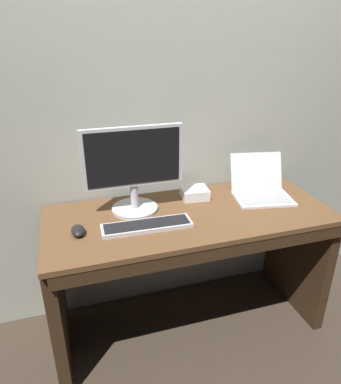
{
  "coord_description": "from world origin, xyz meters",
  "views": [
    {
      "loc": [
        -0.61,
        -1.6,
        1.67
      ],
      "look_at": [
        -0.11,
        0.0,
        0.92
      ],
      "focal_mm": 33.13,
      "sensor_mm": 36.0,
      "label": 1
    }
  ],
  "objects": [
    {
      "name": "ground_plane",
      "position": [
        0.0,
        0.0,
        0.0
      ],
      "size": [
        14.0,
        14.0,
        0.0
      ],
      "primitive_type": "plane",
      "color": "#382D23"
    },
    {
      "name": "external_drive_box",
      "position": [
        0.09,
        0.18,
        0.81
      ],
      "size": [
        0.17,
        0.15,
        0.06
      ],
      "primitive_type": "cube",
      "rotation": [
        0.0,
        0.0,
        -0.09
      ],
      "color": "silver",
      "rests_on": "desk"
    },
    {
      "name": "back_wall",
      "position": [
        0.0,
        0.36,
        1.51
      ],
      "size": [
        3.67,
        0.04,
        3.02
      ],
      "primitive_type": "cube",
      "color": "#9EA093",
      "rests_on": "ground"
    },
    {
      "name": "wired_keyboard",
      "position": [
        -0.26,
        -0.09,
        0.79
      ],
      "size": [
        0.46,
        0.14,
        0.02
      ],
      "color": "#BCBCC1",
      "rests_on": "desk"
    },
    {
      "name": "laptop_silver",
      "position": [
        0.48,
        0.08,
        0.82
      ],
      "size": [
        0.38,
        0.37,
        0.23
      ],
      "color": "silver",
      "rests_on": "desk"
    },
    {
      "name": "computer_mouse",
      "position": [
        -0.6,
        -0.05,
        0.8
      ],
      "size": [
        0.07,
        0.11,
        0.04
      ],
      "primitive_type": "ellipsoid",
      "rotation": [
        0.0,
        0.0,
        0.03
      ],
      "color": "black",
      "rests_on": "desk"
    },
    {
      "name": "desk",
      "position": [
        0.0,
        -0.01,
        0.52
      ],
      "size": [
        1.55,
        0.65,
        0.78
      ],
      "color": "brown",
      "rests_on": "ground"
    },
    {
      "name": "external_monitor",
      "position": [
        -0.28,
        0.11,
        1.03
      ],
      "size": [
        0.53,
        0.25,
        0.47
      ],
      "color": "#B7B7BC",
      "rests_on": "desk"
    }
  ]
}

